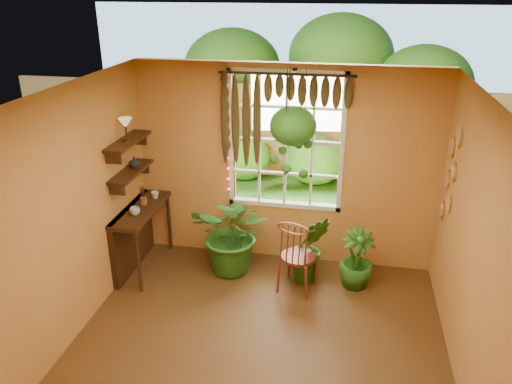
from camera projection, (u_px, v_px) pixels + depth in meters
The scene contains 23 objects.
floor at pixel (252, 366), 5.09m from camera, with size 4.50×4.50×0.00m, color #553118.
ceiling at pixel (251, 105), 4.03m from camera, with size 4.50×4.50×0.00m, color white.
wall_back at pixel (285, 167), 6.59m from camera, with size 4.00×4.00×0.00m, color #C39042.
wall_left at pixel (53, 232), 4.91m from camera, with size 4.50×4.50×0.00m, color #C39042.
wall_right at pixel (483, 273), 4.21m from camera, with size 4.50×4.50×0.00m, color #C39042.
window at pixel (286, 141), 6.48m from camera, with size 1.52×0.10×1.86m.
valance_vine at pixel (279, 99), 6.16m from camera, with size 1.70×0.12×1.10m.
string_lights at pixel (227, 136), 6.51m from camera, with size 0.03×0.03×1.54m, color #FF2633, non-canonical shape.
wall_plates at pixel (450, 176), 5.75m from camera, with size 0.04×0.32×1.10m, color beige, non-canonical shape.
counter_ledge at pixel (135, 231), 6.65m from camera, with size 0.40×1.20×0.90m.
shelf_lower at pixel (131, 171), 6.31m from camera, with size 0.25×0.90×0.04m, color #351B0E.
shelf_upper at pixel (128, 141), 6.15m from camera, with size 0.25×0.90×0.04m, color #351B0E.
backyard at pixel (325, 98), 10.75m from camera, with size 14.00×10.00×12.00m.
windsor_chair at pixel (297, 266), 6.23m from camera, with size 0.53×0.55×1.16m.
potted_plant_left at pixel (234, 233), 6.55m from camera, with size 1.03×0.89×1.14m, color #1F4C14.
potted_plant_mid at pixel (309, 248), 6.39m from camera, with size 0.51×0.41×0.94m, color #1F4C14.
potted_plant_right at pixel (357, 259), 6.29m from camera, with size 0.44×0.44×0.78m, color #1F4C14.
hanging_basket at pixel (293, 132), 6.07m from camera, with size 0.57×0.57×1.33m.
cup_a at pixel (135, 211), 6.28m from camera, with size 0.13×0.13×0.10m, color silver.
cup_b at pixel (155, 195), 6.75m from camera, with size 0.10×0.10×0.10m, color beige.
brush_jar at pixel (143, 195), 6.55m from camera, with size 0.09×0.09×0.32m.
shelf_vase at pixel (134, 162), 6.37m from camera, with size 0.14×0.14×0.15m, color #B2AD99.
tiffany_lamp at pixel (125, 124), 6.01m from camera, with size 0.17×0.17×0.29m.
Camera 1 is at (0.79, -3.90, 3.63)m, focal length 35.00 mm.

